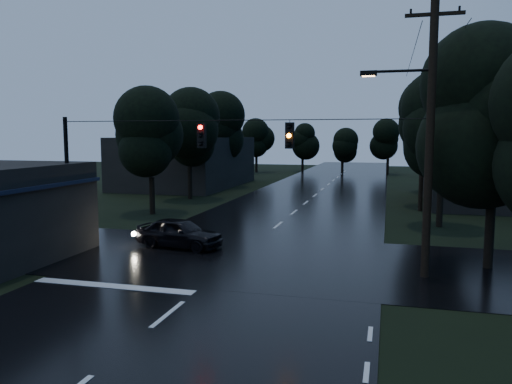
% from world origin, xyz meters
% --- Properties ---
extents(main_road, '(12.00, 120.00, 0.02)m').
position_xyz_m(main_road, '(0.00, 30.00, 0.00)').
color(main_road, black).
rests_on(main_road, ground).
extents(cross_street, '(60.00, 9.00, 0.02)m').
position_xyz_m(cross_street, '(0.00, 12.00, 0.00)').
color(cross_street, black).
rests_on(cross_street, ground).
extents(building_far_right, '(10.00, 14.00, 4.40)m').
position_xyz_m(building_far_right, '(14.00, 34.00, 2.20)').
color(building_far_right, black).
rests_on(building_far_right, ground).
extents(building_far_left, '(10.00, 16.00, 5.00)m').
position_xyz_m(building_far_left, '(-14.00, 40.00, 2.50)').
color(building_far_left, black).
rests_on(building_far_left, ground).
extents(utility_pole_main, '(3.50, 0.30, 10.00)m').
position_xyz_m(utility_pole_main, '(7.41, 11.00, 5.26)').
color(utility_pole_main, black).
rests_on(utility_pole_main, ground).
extents(utility_pole_far, '(2.00, 0.30, 7.50)m').
position_xyz_m(utility_pole_far, '(8.30, 28.00, 3.88)').
color(utility_pole_far, black).
rests_on(utility_pole_far, ground).
extents(anchor_pole_left, '(0.18, 0.18, 6.00)m').
position_xyz_m(anchor_pole_left, '(-7.50, 11.00, 3.00)').
color(anchor_pole_left, black).
rests_on(anchor_pole_left, ground).
extents(span_signals, '(15.00, 0.37, 1.12)m').
position_xyz_m(span_signals, '(0.56, 10.99, 5.24)').
color(span_signals, black).
rests_on(span_signals, ground).
extents(tree_corner_near, '(4.48, 4.48, 9.44)m').
position_xyz_m(tree_corner_near, '(10.00, 13.00, 5.99)').
color(tree_corner_near, black).
rests_on(tree_corner_near, ground).
extents(tree_left_a, '(3.92, 3.92, 8.26)m').
position_xyz_m(tree_left_a, '(-9.00, 22.00, 5.24)').
color(tree_left_a, black).
rests_on(tree_left_a, ground).
extents(tree_left_b, '(4.20, 4.20, 8.85)m').
position_xyz_m(tree_left_b, '(-9.60, 30.00, 5.62)').
color(tree_left_b, black).
rests_on(tree_left_b, ground).
extents(tree_left_c, '(4.48, 4.48, 9.44)m').
position_xyz_m(tree_left_c, '(-10.20, 40.00, 5.99)').
color(tree_left_c, black).
rests_on(tree_left_c, ground).
extents(tree_right_a, '(4.20, 4.20, 8.85)m').
position_xyz_m(tree_right_a, '(9.00, 22.00, 5.62)').
color(tree_right_a, black).
rests_on(tree_right_a, ground).
extents(tree_right_b, '(4.48, 4.48, 9.44)m').
position_xyz_m(tree_right_b, '(9.60, 30.00, 5.99)').
color(tree_right_b, black).
rests_on(tree_right_b, ground).
extents(tree_right_c, '(4.76, 4.76, 10.03)m').
position_xyz_m(tree_right_c, '(10.20, 40.00, 6.37)').
color(tree_right_c, black).
rests_on(tree_right_c, ground).
extents(car, '(4.29, 2.20, 1.40)m').
position_xyz_m(car, '(-3.22, 13.23, 0.70)').
color(car, black).
rests_on(car, ground).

